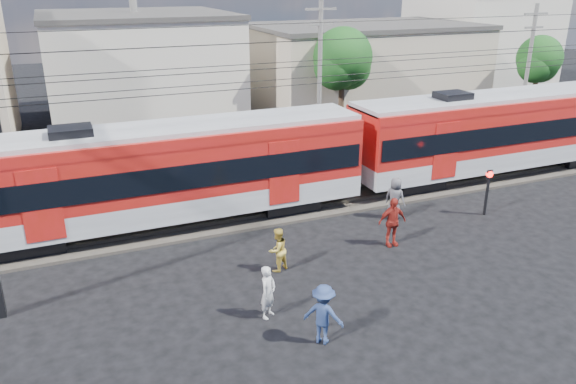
# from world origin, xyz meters

# --- Properties ---
(ground) EXTENTS (120.00, 120.00, 0.00)m
(ground) POSITION_xyz_m (0.00, 0.00, 0.00)
(ground) COLOR black
(ground) RESTS_ON ground
(track_bed) EXTENTS (70.00, 3.40, 0.12)m
(track_bed) POSITION_xyz_m (0.00, 8.00, 0.06)
(track_bed) COLOR #2D2823
(track_bed) RESTS_ON ground
(rail_near) EXTENTS (70.00, 0.12, 0.12)m
(rail_near) POSITION_xyz_m (0.00, 7.25, 0.18)
(rail_near) COLOR #59544C
(rail_near) RESTS_ON track_bed
(rail_far) EXTENTS (70.00, 0.12, 0.12)m
(rail_far) POSITION_xyz_m (0.00, 8.75, 0.18)
(rail_far) COLOR #59544C
(rail_far) RESTS_ON track_bed
(commuter_train) EXTENTS (50.30, 3.08, 4.17)m
(commuter_train) POSITION_xyz_m (-3.87, 8.00, 2.40)
(commuter_train) COLOR black
(commuter_train) RESTS_ON ground
(catenary) EXTENTS (70.00, 9.30, 7.52)m
(catenary) POSITION_xyz_m (-8.65, 8.00, 5.14)
(catenary) COLOR black
(catenary) RESTS_ON ground
(building_midwest) EXTENTS (12.24, 12.24, 7.30)m
(building_midwest) POSITION_xyz_m (-2.00, 27.00, 3.66)
(building_midwest) COLOR beige
(building_midwest) RESTS_ON ground
(building_mideast) EXTENTS (16.32, 10.20, 6.30)m
(building_mideast) POSITION_xyz_m (14.00, 24.00, 3.16)
(building_mideast) COLOR tan
(building_mideast) RESTS_ON ground
(building_east) EXTENTS (10.20, 10.20, 8.30)m
(building_east) POSITION_xyz_m (28.00, 28.00, 4.16)
(building_east) COLOR beige
(building_east) RESTS_ON ground
(utility_pole_mid) EXTENTS (1.80, 0.24, 8.50)m
(utility_pole_mid) POSITION_xyz_m (6.00, 15.00, 4.53)
(utility_pole_mid) COLOR slate
(utility_pole_mid) RESTS_ON ground
(utility_pole_east) EXTENTS (1.80, 0.24, 8.00)m
(utility_pole_east) POSITION_xyz_m (20.00, 14.00, 4.28)
(utility_pole_east) COLOR slate
(utility_pole_east) RESTS_ON ground
(tree_near) EXTENTS (3.82, 3.64, 6.72)m
(tree_near) POSITION_xyz_m (9.19, 18.09, 4.66)
(tree_near) COLOR #382619
(tree_near) RESTS_ON ground
(tree_far) EXTENTS (3.36, 3.12, 5.76)m
(tree_far) POSITION_xyz_m (24.19, 17.09, 3.99)
(tree_far) COLOR #382619
(tree_far) RESTS_ON ground
(pedestrian_a) EXTENTS (0.72, 0.68, 1.66)m
(pedestrian_a) POSITION_xyz_m (-2.62, 0.42, 0.83)
(pedestrian_a) COLOR silver
(pedestrian_a) RESTS_ON ground
(pedestrian_b) EXTENTS (0.93, 0.84, 1.56)m
(pedestrian_b) POSITION_xyz_m (-1.32, 2.94, 0.78)
(pedestrian_b) COLOR gold
(pedestrian_b) RESTS_ON ground
(pedestrian_c) EXTENTS (1.28, 1.26, 1.77)m
(pedestrian_c) POSITION_xyz_m (-1.67, -1.33, 0.88)
(pedestrian_c) COLOR navy
(pedestrian_c) RESTS_ON ground
(pedestrian_d) EXTENTS (1.14, 0.53, 1.91)m
(pedestrian_d) POSITION_xyz_m (3.34, 3.09, 0.95)
(pedestrian_d) COLOR maroon
(pedestrian_d) RESTS_ON ground
(pedestrian_e) EXTENTS (0.96, 1.04, 1.78)m
(pedestrian_e) POSITION_xyz_m (4.85, 5.23, 0.89)
(pedestrian_e) COLOR #4D4C51
(pedestrian_e) RESTS_ON ground
(car_silver) EXTENTS (4.00, 1.92, 1.32)m
(car_silver) POSITION_xyz_m (21.66, 12.18, 0.66)
(car_silver) COLOR #B0B4B8
(car_silver) RESTS_ON ground
(crossing_signal) EXTENTS (0.29, 0.29, 2.01)m
(crossing_signal) POSITION_xyz_m (8.61, 4.03, 1.39)
(crossing_signal) COLOR black
(crossing_signal) RESTS_ON ground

